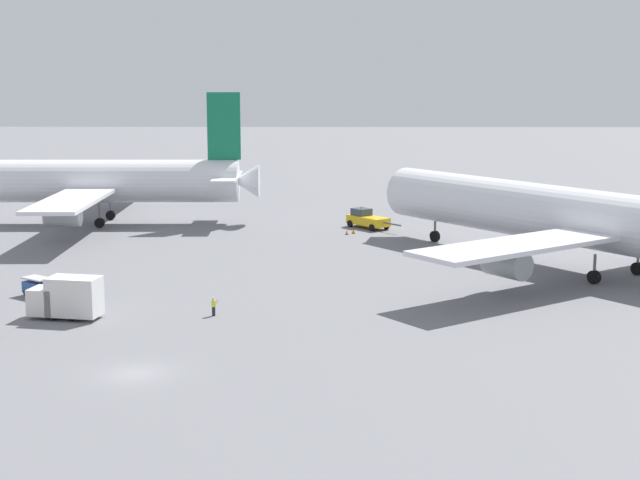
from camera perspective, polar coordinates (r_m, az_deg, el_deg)
ground_plane at (r=64.93m, az=-11.10°, el=-7.94°), size 600.00×600.00×0.00m
airliner_at_gate_left at (r=129.46m, az=-14.14°, el=3.45°), size 47.65×48.71×17.51m
airliner_being_pushed at (r=97.65m, az=16.11°, el=1.16°), size 43.16×52.21×15.83m
pushback_tug at (r=122.82m, az=2.87°, el=1.27°), size 6.87×8.05×2.75m
gse_baggage_cart_near_cluster at (r=88.87m, az=-16.77°, el=-2.73°), size 3.14×2.86×1.71m
gse_catering_truck_tall at (r=79.89m, az=-15.14°, el=-3.40°), size 6.18×3.42×3.50m
ground_crew_wing_walker_right at (r=78.69m, az=-6.48°, el=-4.03°), size 0.50×0.36×1.56m
traffic_cone_nose_left at (r=117.70m, az=1.64°, el=0.46°), size 0.44×0.44×0.60m
traffic_cone_nose_right at (r=118.59m, az=2.05°, el=0.53°), size 0.44×0.44×0.60m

